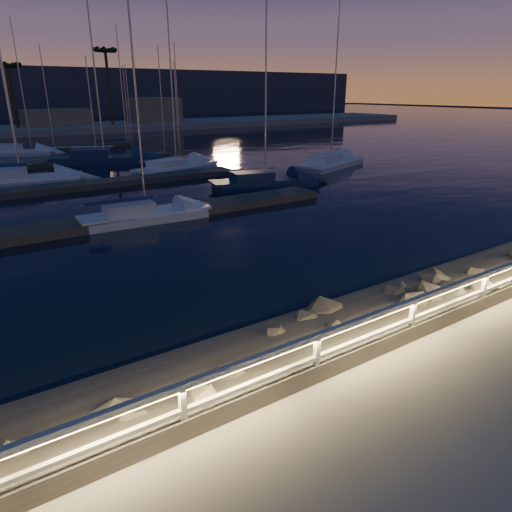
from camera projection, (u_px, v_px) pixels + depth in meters
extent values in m
plane|color=#9C958D|center=(381.00, 350.00, 10.59)|extent=(400.00, 400.00, 0.00)
cube|color=#9C958D|center=(482.00, 413.00, 8.67)|extent=(240.00, 5.00, 0.20)
cube|color=#655F57|center=(336.00, 334.00, 11.86)|extent=(240.00, 3.45, 1.29)
plane|color=black|center=(376.00, 393.00, 11.00)|extent=(400.00, 400.00, 0.00)
cube|color=white|center=(183.00, 411.00, 7.82)|extent=(0.11, 0.11, 1.00)
cube|color=white|center=(316.00, 358.00, 9.38)|extent=(0.11, 0.11, 1.00)
cube|color=white|center=(412.00, 319.00, 10.94)|extent=(0.11, 0.11, 1.00)
cube|color=white|center=(483.00, 291.00, 12.50)|extent=(0.11, 0.11, 1.00)
cube|color=white|center=(385.00, 311.00, 10.25)|extent=(44.00, 0.12, 0.12)
cube|color=white|center=(383.00, 331.00, 10.42)|extent=(44.00, 0.09, 0.09)
cube|color=#FFDE72|center=(386.00, 315.00, 10.26)|extent=(44.00, 0.04, 0.03)
sphere|color=#655F57|center=(278.00, 358.00, 10.59)|extent=(0.89, 0.89, 0.89)
sphere|color=#655F57|center=(229.00, 384.00, 9.54)|extent=(1.00, 1.00, 1.00)
cube|color=#5E574E|center=(140.00, 217.00, 23.25)|extent=(22.00, 2.00, 0.40)
cube|color=#5E574E|center=(88.00, 185.00, 31.07)|extent=(22.00, 2.00, 0.40)
cube|color=#5E574E|center=(52.00, 163.00, 40.46)|extent=(22.00, 2.00, 0.40)
cube|color=#5E574E|center=(30.00, 149.00, 49.85)|extent=(22.00, 2.00, 0.40)
cube|color=#9C958D|center=(3.00, 132.00, 68.57)|extent=(160.00, 14.00, 1.20)
cube|color=gray|center=(57.00, 120.00, 73.00)|extent=(10.00, 6.00, 3.00)
cube|color=gray|center=(153.00, 112.00, 80.27)|extent=(8.00, 7.00, 4.60)
cylinder|color=#483821|center=(13.00, 96.00, 67.08)|extent=(0.44, 0.44, 9.00)
cylinder|color=#483821|center=(109.00, 87.00, 73.16)|extent=(0.44, 0.44, 11.50)
cube|color=white|center=(146.00, 218.00, 23.28)|extent=(6.16, 2.32, 0.47)
cube|color=white|center=(146.00, 212.00, 23.18)|extent=(6.65, 2.04, 0.13)
cube|color=white|center=(129.00, 208.00, 22.67)|extent=(2.43, 1.63, 0.56)
cylinder|color=#B0B0B5|center=(136.00, 101.00, 21.35)|extent=(0.10, 0.10, 10.53)
cylinder|color=#B0B0B5|center=(119.00, 201.00, 22.32)|extent=(3.79, 0.26, 0.07)
cube|color=navy|center=(265.00, 184.00, 31.57)|extent=(7.39, 3.88, 0.51)
cube|color=navy|center=(265.00, 180.00, 31.46)|extent=(7.88, 3.67, 0.14)
cube|color=navy|center=(252.00, 176.00, 31.02)|extent=(3.07, 2.34, 0.60)
cylinder|color=#B0B0B5|center=(266.00, 84.00, 29.34)|extent=(0.11, 0.11, 12.22)
cylinder|color=#B0B0B5|center=(245.00, 170.00, 30.71)|extent=(4.30, 1.07, 0.07)
cube|color=white|center=(22.00, 183.00, 31.94)|extent=(7.86, 3.75, 0.59)
cube|color=white|center=(21.00, 178.00, 31.82)|extent=(8.41, 3.49, 0.16)
cube|color=white|center=(3.00, 174.00, 31.29)|extent=(3.21, 2.35, 0.69)
cylinder|color=#B0B0B5|center=(3.00, 76.00, 29.54)|extent=(0.13, 0.13, 13.09)
cube|color=navy|center=(105.00, 162.00, 41.75)|extent=(9.02, 5.97, 0.62)
cube|color=navy|center=(104.00, 157.00, 41.61)|extent=(9.51, 5.85, 0.17)
cube|color=navy|center=(90.00, 153.00, 41.27)|extent=(3.91, 3.27, 0.73)
cylinder|color=#B0B0B5|center=(94.00, 68.00, 39.03)|extent=(0.13, 0.13, 14.90)
cylinder|color=#B0B0B5|center=(83.00, 147.00, 40.97)|extent=(4.98, 2.17, 0.09)
cube|color=white|center=(331.00, 165.00, 39.62)|extent=(8.22, 5.10, 0.52)
cube|color=white|center=(331.00, 161.00, 39.51)|extent=(8.70, 4.95, 0.14)
cube|color=white|center=(325.00, 159.00, 38.58)|extent=(3.52, 2.87, 0.62)
cylinder|color=#B0B0B5|center=(336.00, 76.00, 37.16)|extent=(0.11, 0.11, 13.55)
cylinder|color=#B0B0B5|center=(322.00, 154.00, 38.00)|extent=(4.61, 1.73, 0.08)
cube|color=white|center=(18.00, 154.00, 46.72)|extent=(6.99, 4.58, 0.48)
cube|color=white|center=(18.00, 151.00, 46.62)|extent=(7.38, 4.48, 0.13)
cube|color=white|center=(7.00, 148.00, 46.35)|extent=(3.02, 2.52, 0.57)
cylinder|color=#B0B0B5|center=(7.00, 90.00, 44.62)|extent=(0.10, 0.10, 11.54)
cylinder|color=#B0B0B5|center=(2.00, 144.00, 46.11)|extent=(3.87, 1.64, 0.07)
cube|color=white|center=(177.00, 170.00, 37.47)|extent=(7.68, 4.67, 0.49)
cube|color=white|center=(176.00, 166.00, 37.37)|extent=(8.13, 4.53, 0.13)
cube|color=white|center=(167.00, 163.00, 36.51)|extent=(3.27, 2.65, 0.58)
cylinder|color=#B0B0B5|center=(171.00, 82.00, 35.18)|extent=(0.11, 0.11, 12.64)
cylinder|color=#B0B0B5|center=(162.00, 159.00, 35.98)|extent=(4.32, 1.55, 0.07)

